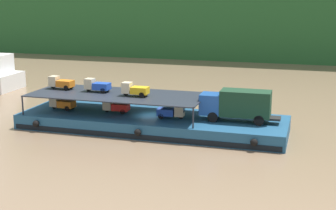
{
  "coord_description": "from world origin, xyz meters",
  "views": [
    {
      "loc": [
        15.56,
        -46.0,
        13.83
      ],
      "look_at": [
        1.72,
        0.0,
        2.7
      ],
      "focal_mm": 52.16,
      "sensor_mm": 36.0,
      "label": 1
    }
  ],
  "objects_px": {
    "mini_truck_lower_mid": "(171,111)",
    "mini_truck_upper_fore": "(135,89)",
    "cargo_barge": "(152,122)",
    "mini_truck_upper_stern": "(61,83)",
    "mini_truck_upper_mid": "(97,85)",
    "covered_lorry": "(237,104)",
    "mini_truck_lower_stern": "(62,103)",
    "mini_truck_lower_aft": "(116,106)"
  },
  "relations": [
    {
      "from": "cargo_barge",
      "to": "covered_lorry",
      "type": "height_order",
      "value": "covered_lorry"
    },
    {
      "from": "mini_truck_lower_stern",
      "to": "mini_truck_lower_mid",
      "type": "xyz_separation_m",
      "value": [
        12.38,
        -0.25,
        0.0
      ]
    },
    {
      "from": "covered_lorry",
      "to": "mini_truck_lower_mid",
      "type": "bearing_deg",
      "value": -173.66
    },
    {
      "from": "mini_truck_upper_stern",
      "to": "mini_truck_upper_fore",
      "type": "xyz_separation_m",
      "value": [
        9.06,
        -1.21,
        0.0
      ]
    },
    {
      "from": "mini_truck_lower_aft",
      "to": "mini_truck_lower_mid",
      "type": "height_order",
      "value": "same"
    },
    {
      "from": "covered_lorry",
      "to": "mini_truck_upper_stern",
      "type": "xyz_separation_m",
      "value": [
        -19.48,
        0.62,
        1.0
      ]
    },
    {
      "from": "cargo_barge",
      "to": "mini_truck_lower_mid",
      "type": "bearing_deg",
      "value": -13.24
    },
    {
      "from": "mini_truck_upper_fore",
      "to": "mini_truck_lower_mid",
      "type": "bearing_deg",
      "value": -1.9
    },
    {
      "from": "mini_truck_lower_mid",
      "to": "mini_truck_upper_stern",
      "type": "relative_size",
      "value": 1.0
    },
    {
      "from": "mini_truck_lower_aft",
      "to": "mini_truck_lower_mid",
      "type": "distance_m",
      "value": 6.3
    },
    {
      "from": "cargo_barge",
      "to": "mini_truck_upper_fore",
      "type": "xyz_separation_m",
      "value": [
        -1.69,
        -0.4,
        3.44
      ]
    },
    {
      "from": "covered_lorry",
      "to": "mini_truck_lower_aft",
      "type": "height_order",
      "value": "covered_lorry"
    },
    {
      "from": "covered_lorry",
      "to": "mini_truck_upper_stern",
      "type": "height_order",
      "value": "mini_truck_upper_stern"
    },
    {
      "from": "mini_truck_lower_aft",
      "to": "mini_truck_upper_fore",
      "type": "height_order",
      "value": "mini_truck_upper_fore"
    },
    {
      "from": "mini_truck_lower_aft",
      "to": "mini_truck_upper_mid",
      "type": "height_order",
      "value": "mini_truck_upper_mid"
    },
    {
      "from": "mini_truck_upper_mid",
      "to": "mini_truck_lower_stern",
      "type": "bearing_deg",
      "value": -167.96
    },
    {
      "from": "mini_truck_upper_stern",
      "to": "mini_truck_upper_fore",
      "type": "distance_m",
      "value": 9.14
    },
    {
      "from": "mini_truck_upper_stern",
      "to": "mini_truck_lower_mid",
      "type": "bearing_deg",
      "value": -5.88
    },
    {
      "from": "cargo_barge",
      "to": "mini_truck_lower_stern",
      "type": "distance_m",
      "value": 10.24
    },
    {
      "from": "covered_lorry",
      "to": "mini_truck_lower_mid",
      "type": "distance_m",
      "value": 6.59
    },
    {
      "from": "mini_truck_upper_mid",
      "to": "mini_truck_upper_fore",
      "type": "relative_size",
      "value": 1.0
    },
    {
      "from": "mini_truck_upper_mid",
      "to": "mini_truck_upper_fore",
      "type": "distance_m",
      "value": 4.73
    },
    {
      "from": "mini_truck_lower_stern",
      "to": "mini_truck_upper_fore",
      "type": "height_order",
      "value": "mini_truck_upper_fore"
    },
    {
      "from": "mini_truck_lower_stern",
      "to": "mini_truck_upper_stern",
      "type": "xyz_separation_m",
      "value": [
        -0.62,
        1.09,
        2.0
      ]
    },
    {
      "from": "cargo_barge",
      "to": "mini_truck_upper_fore",
      "type": "height_order",
      "value": "mini_truck_upper_fore"
    },
    {
      "from": "mini_truck_upper_mid",
      "to": "mini_truck_upper_fore",
      "type": "height_order",
      "value": "same"
    },
    {
      "from": "cargo_barge",
      "to": "mini_truck_upper_mid",
      "type": "distance_m",
      "value": 7.22
    },
    {
      "from": "mini_truck_upper_fore",
      "to": "mini_truck_upper_mid",
      "type": "bearing_deg",
      "value": 168.65
    },
    {
      "from": "mini_truck_lower_stern",
      "to": "mini_truck_upper_stern",
      "type": "height_order",
      "value": "mini_truck_upper_stern"
    },
    {
      "from": "mini_truck_lower_aft",
      "to": "mini_truck_lower_mid",
      "type": "bearing_deg",
      "value": -5.2
    },
    {
      "from": "mini_truck_lower_stern",
      "to": "mini_truck_lower_mid",
      "type": "bearing_deg",
      "value": -1.15
    },
    {
      "from": "mini_truck_upper_stern",
      "to": "mini_truck_upper_mid",
      "type": "bearing_deg",
      "value": -3.58
    },
    {
      "from": "cargo_barge",
      "to": "mini_truck_lower_mid",
      "type": "xyz_separation_m",
      "value": [
        2.25,
        -0.53,
        1.44
      ]
    },
    {
      "from": "mini_truck_upper_mid",
      "to": "mini_truck_upper_fore",
      "type": "bearing_deg",
      "value": -11.35
    },
    {
      "from": "covered_lorry",
      "to": "mini_truck_upper_mid",
      "type": "xyz_separation_m",
      "value": [
        -15.05,
        0.34,
        1.0
      ]
    },
    {
      "from": "covered_lorry",
      "to": "mini_truck_lower_stern",
      "type": "xyz_separation_m",
      "value": [
        -18.86,
        -0.47,
        -1.0
      ]
    },
    {
      "from": "covered_lorry",
      "to": "mini_truck_lower_stern",
      "type": "height_order",
      "value": "covered_lorry"
    },
    {
      "from": "covered_lorry",
      "to": "mini_truck_lower_stern",
      "type": "relative_size",
      "value": 2.82
    },
    {
      "from": "cargo_barge",
      "to": "mini_truck_lower_mid",
      "type": "height_order",
      "value": "mini_truck_lower_mid"
    },
    {
      "from": "cargo_barge",
      "to": "mini_truck_lower_aft",
      "type": "xyz_separation_m",
      "value": [
        -4.02,
        0.04,
        1.44
      ]
    },
    {
      "from": "covered_lorry",
      "to": "mini_truck_lower_aft",
      "type": "xyz_separation_m",
      "value": [
        -12.74,
        -0.15,
        -1.0
      ]
    },
    {
      "from": "mini_truck_lower_mid",
      "to": "mini_truck_upper_fore",
      "type": "xyz_separation_m",
      "value": [
        -3.94,
        0.13,
        2.0
      ]
    }
  ]
}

